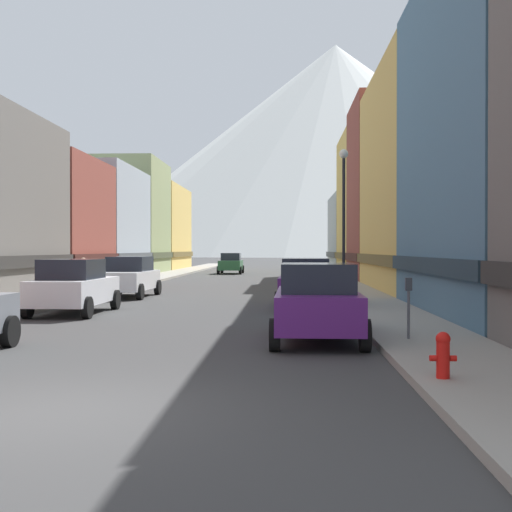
{
  "coord_description": "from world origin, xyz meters",
  "views": [
    {
      "loc": [
        3.07,
        -8.58,
        2.1
      ],
      "look_at": [
        0.92,
        41.24,
        1.61
      ],
      "focal_mm": 47.81,
      "sensor_mm": 36.0,
      "label": 1
    }
  ],
  "objects_px": {
    "car_driving_0": "(231,263)",
    "parking_meter_near": "(409,299)",
    "fire_hydrant_near": "(443,353)",
    "car_right_0": "(317,302)",
    "pedestrian_0": "(83,276)",
    "car_left_1": "(74,286)",
    "car_right_1": "(306,283)",
    "streetlamp_right": "(344,201)",
    "car_left_2": "(129,277)"
  },
  "relations": [
    {
      "from": "car_left_2",
      "to": "fire_hydrant_near",
      "type": "bearing_deg",
      "value": -64.37
    },
    {
      "from": "car_right_0",
      "to": "car_driving_0",
      "type": "xyz_separation_m",
      "value": [
        -5.4,
        42.77,
        0.0
      ]
    },
    {
      "from": "car_left_2",
      "to": "streetlamp_right",
      "type": "relative_size",
      "value": 0.76
    },
    {
      "from": "car_driving_0",
      "to": "parking_meter_near",
      "type": "bearing_deg",
      "value": -80.39
    },
    {
      "from": "streetlamp_right",
      "to": "car_driving_0",
      "type": "bearing_deg",
      "value": 102.42
    },
    {
      "from": "car_right_1",
      "to": "streetlamp_right",
      "type": "height_order",
      "value": "streetlamp_right"
    },
    {
      "from": "car_right_1",
      "to": "streetlamp_right",
      "type": "distance_m",
      "value": 4.17
    },
    {
      "from": "car_driving_0",
      "to": "fire_hydrant_near",
      "type": "distance_m",
      "value": 48.45
    },
    {
      "from": "car_left_2",
      "to": "car_left_1",
      "type": "bearing_deg",
      "value": -90.02
    },
    {
      "from": "car_driving_0",
      "to": "pedestrian_0",
      "type": "distance_m",
      "value": 27.66
    },
    {
      "from": "car_left_1",
      "to": "pedestrian_0",
      "type": "relative_size",
      "value": 2.82
    },
    {
      "from": "car_left_1",
      "to": "fire_hydrant_near",
      "type": "relative_size",
      "value": 6.28
    },
    {
      "from": "parking_meter_near",
      "to": "car_left_1",
      "type": "bearing_deg",
      "value": 144.12
    },
    {
      "from": "car_driving_0",
      "to": "pedestrian_0",
      "type": "height_order",
      "value": "car_driving_0"
    },
    {
      "from": "pedestrian_0",
      "to": "parking_meter_near",
      "type": "bearing_deg",
      "value": -53.34
    },
    {
      "from": "fire_hydrant_near",
      "to": "parking_meter_near",
      "type": "xyz_separation_m",
      "value": [
        0.3,
        4.55,
        0.49
      ]
    },
    {
      "from": "fire_hydrant_near",
      "to": "streetlamp_right",
      "type": "xyz_separation_m",
      "value": [
        -0.1,
        16.37,
        3.46
      ]
    },
    {
      "from": "parking_meter_near",
      "to": "pedestrian_0",
      "type": "height_order",
      "value": "pedestrian_0"
    },
    {
      "from": "car_right_1",
      "to": "fire_hydrant_near",
      "type": "distance_m",
      "value": 14.14
    },
    {
      "from": "car_right_0",
      "to": "car_driving_0",
      "type": "bearing_deg",
      "value": 97.2
    },
    {
      "from": "car_left_1",
      "to": "parking_meter_near",
      "type": "bearing_deg",
      "value": -35.88
    },
    {
      "from": "car_left_1",
      "to": "car_left_2",
      "type": "height_order",
      "value": "same"
    },
    {
      "from": "car_driving_0",
      "to": "car_left_2",
      "type": "bearing_deg",
      "value": -94.39
    },
    {
      "from": "car_left_1",
      "to": "car_right_0",
      "type": "distance_m",
      "value": 9.86
    },
    {
      "from": "pedestrian_0",
      "to": "car_right_1",
      "type": "bearing_deg",
      "value": -33.44
    },
    {
      "from": "car_left_2",
      "to": "car_driving_0",
      "type": "relative_size",
      "value": 1.01
    },
    {
      "from": "car_left_1",
      "to": "car_right_0",
      "type": "height_order",
      "value": "same"
    },
    {
      "from": "pedestrian_0",
      "to": "streetlamp_right",
      "type": "height_order",
      "value": "streetlamp_right"
    },
    {
      "from": "car_driving_0",
      "to": "fire_hydrant_near",
      "type": "xyz_separation_m",
      "value": [
        7.05,
        -47.94,
        -0.37
      ]
    },
    {
      "from": "parking_meter_near",
      "to": "streetlamp_right",
      "type": "bearing_deg",
      "value": 91.94
    },
    {
      "from": "car_right_1",
      "to": "pedestrian_0",
      "type": "relative_size",
      "value": 2.84
    },
    {
      "from": "car_right_0",
      "to": "pedestrian_0",
      "type": "height_order",
      "value": "car_right_0"
    },
    {
      "from": "car_left_2",
      "to": "parking_meter_near",
      "type": "height_order",
      "value": "car_left_2"
    },
    {
      "from": "pedestrian_0",
      "to": "fire_hydrant_near",
      "type": "bearing_deg",
      "value": -60.49
    },
    {
      "from": "car_driving_0",
      "to": "streetlamp_right",
      "type": "relative_size",
      "value": 0.75
    },
    {
      "from": "car_driving_0",
      "to": "parking_meter_near",
      "type": "height_order",
      "value": "car_driving_0"
    },
    {
      "from": "pedestrian_0",
      "to": "streetlamp_right",
      "type": "relative_size",
      "value": 0.27
    },
    {
      "from": "pedestrian_0",
      "to": "streetlamp_right",
      "type": "distance_m",
      "value": 12.76
    },
    {
      "from": "car_right_0",
      "to": "parking_meter_near",
      "type": "relative_size",
      "value": 3.33
    },
    {
      "from": "car_left_2",
      "to": "pedestrian_0",
      "type": "xyz_separation_m",
      "value": [
        -2.45,
        1.39,
        -0.03
      ]
    },
    {
      "from": "car_driving_0",
      "to": "fire_hydrant_near",
      "type": "height_order",
      "value": "car_driving_0"
    },
    {
      "from": "car_right_1",
      "to": "parking_meter_near",
      "type": "relative_size",
      "value": 3.35
    },
    {
      "from": "fire_hydrant_near",
      "to": "car_right_0",
      "type": "bearing_deg",
      "value": 107.71
    },
    {
      "from": "car_left_1",
      "to": "streetlamp_right",
      "type": "relative_size",
      "value": 0.75
    },
    {
      "from": "fire_hydrant_near",
      "to": "car_left_2",
      "type": "bearing_deg",
      "value": 115.63
    },
    {
      "from": "car_right_0",
      "to": "pedestrian_0",
      "type": "xyz_separation_m",
      "value": [
        -10.05,
        15.5,
        -0.03
      ]
    },
    {
      "from": "car_left_1",
      "to": "car_right_0",
      "type": "relative_size",
      "value": 1.0
    },
    {
      "from": "car_left_1",
      "to": "fire_hydrant_near",
      "type": "xyz_separation_m",
      "value": [
        9.25,
        -11.46,
        -0.37
      ]
    },
    {
      "from": "car_left_1",
      "to": "car_driving_0",
      "type": "relative_size",
      "value": 1.0
    },
    {
      "from": "car_left_1",
      "to": "car_right_1",
      "type": "xyz_separation_m",
      "value": [
        7.6,
        2.58,
        0.0
      ]
    }
  ]
}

